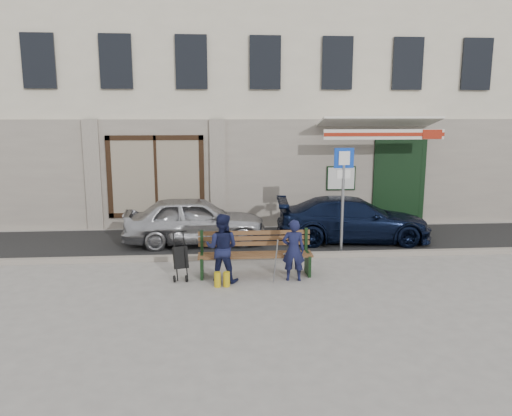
{
  "coord_description": "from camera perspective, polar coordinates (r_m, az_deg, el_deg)",
  "views": [
    {
      "loc": [
        -1.42,
        -9.79,
        3.38
      ],
      "look_at": [
        -0.53,
        1.6,
        1.2
      ],
      "focal_mm": 35.0,
      "sensor_mm": 36.0,
      "label": 1
    }
  ],
  "objects": [
    {
      "name": "asphalt_lane",
      "position": [
        13.4,
        1.74,
        -3.79
      ],
      "size": [
        60.0,
        3.2,
        0.01
      ],
      "primitive_type": "cube",
      "color": "#282828",
      "rests_on": "ground"
    },
    {
      "name": "car_navy",
      "position": [
        13.55,
        11.04,
        -1.28
      ],
      "size": [
        4.19,
        1.98,
        1.18
      ],
      "primitive_type": "imported",
      "rotation": [
        0.0,
        0.0,
        1.49
      ],
      "color": "black",
      "rests_on": "ground"
    },
    {
      "name": "bench",
      "position": [
        10.53,
        -0.34,
        -5.3
      ],
      "size": [
        2.4,
        1.17,
        0.98
      ],
      "color": "brown",
      "rests_on": "ground"
    },
    {
      "name": "stroller",
      "position": [
        10.41,
        -8.61,
        -5.74
      ],
      "size": [
        0.35,
        0.45,
        0.99
      ],
      "rotation": [
        0.0,
        0.0,
        0.3
      ],
      "color": "black",
      "rests_on": "ground"
    },
    {
      "name": "woman",
      "position": [
        10.13,
        -3.91,
        -4.56
      ],
      "size": [
        0.8,
        0.7,
        1.4
      ],
      "primitive_type": "imported",
      "rotation": [
        0.0,
        0.0,
        2.86
      ],
      "color": "#15193A",
      "rests_on": "ground"
    },
    {
      "name": "parking_sign",
      "position": [
        12.08,
        9.94,
        2.72
      ],
      "size": [
        0.48,
        0.08,
        2.57
      ],
      "rotation": [
        0.0,
        0.0,
        0.07
      ],
      "color": "gray",
      "rests_on": "ground"
    },
    {
      "name": "man",
      "position": [
        10.2,
        4.3,
        -4.83
      ],
      "size": [
        0.49,
        0.35,
        1.27
      ],
      "primitive_type": "imported",
      "rotation": [
        0.0,
        0.0,
        3.05
      ],
      "color": "#15183A",
      "rests_on": "ground"
    },
    {
      "name": "curb",
      "position": [
        11.85,
        2.59,
        -5.47
      ],
      "size": [
        60.0,
        0.18,
        0.12
      ],
      "primitive_type": "cube",
      "color": "#9E9384",
      "rests_on": "ground"
    },
    {
      "name": "car_silver",
      "position": [
        13.13,
        -6.99,
        -1.38
      ],
      "size": [
        3.77,
        1.71,
        1.25
      ],
      "primitive_type": "imported",
      "rotation": [
        0.0,
        0.0,
        1.63
      ],
      "color": "#B4B4B9",
      "rests_on": "ground"
    },
    {
      "name": "building",
      "position": [
        18.37,
        -0.02,
        15.79
      ],
      "size": [
        20.0,
        8.27,
        10.0
      ],
      "color": "beige",
      "rests_on": "ground"
    },
    {
      "name": "ground",
      "position": [
        10.45,
        3.6,
        -8.09
      ],
      "size": [
        80.0,
        80.0,
        0.0
      ],
      "primitive_type": "plane",
      "color": "#9E9991",
      "rests_on": "ground"
    }
  ]
}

